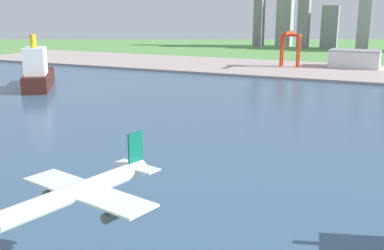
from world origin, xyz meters
TOP-DOWN VIEW (x-y plane):
  - ground_plane at (0.00, 300.00)m, footprint 2400.00×2400.00m
  - water_bay at (0.00, 240.00)m, footprint 840.00×360.00m
  - industrial_pier at (0.00, 490.00)m, footprint 840.00×140.00m
  - airplane_landing at (22.45, 75.96)m, footprint 37.54×45.37m
  - cargo_ship at (-185.57, 287.05)m, footprint 58.23×69.78m
  - port_crane_red at (-26.10, 499.88)m, footprint 20.43×37.43m
  - warehouse_main at (39.40, 524.30)m, footprint 52.54×33.50m
  - distant_skyline at (3.68, 803.14)m, footprint 343.96×63.43m

SIDE VIEW (x-z plane):
  - ground_plane at x=0.00m, z-range 0.00..0.00m
  - water_bay at x=0.00m, z-range 0.00..0.15m
  - industrial_pier at x=0.00m, z-range 0.00..2.50m
  - warehouse_main at x=39.40m, z-range 2.52..21.25m
  - cargo_ship at x=-185.57m, z-range -9.80..34.93m
  - airplane_landing at x=22.45m, z-range 16.94..30.92m
  - port_crane_red at x=-26.10m, z-range 10.31..48.68m
  - distant_skyline at x=3.68m, z-range -12.45..130.24m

